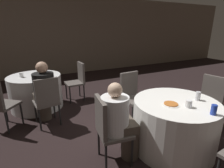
% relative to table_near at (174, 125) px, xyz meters
% --- Properties ---
extents(ground_plane, '(16.00, 16.00, 0.00)m').
position_rel_table_near_xyz_m(ground_plane, '(-0.21, 0.08, -0.36)').
color(ground_plane, black).
extents(wall_back, '(16.00, 0.06, 2.80)m').
position_rel_table_near_xyz_m(wall_back, '(-0.21, 5.05, 1.04)').
color(wall_back, '#7A6B5B').
rests_on(wall_back, ground_plane).
extents(table_near, '(1.16, 1.16, 0.72)m').
position_rel_table_near_xyz_m(table_near, '(0.00, 0.00, 0.00)').
color(table_near, white).
rests_on(table_near, ground_plane).
extents(table_far, '(1.08, 1.08, 0.72)m').
position_rel_table_near_xyz_m(table_far, '(-1.66, 2.35, 0.00)').
color(table_far, white).
rests_on(table_far, ground_plane).
extents(chair_near_east, '(0.46, 0.46, 0.91)m').
position_rel_table_near_xyz_m(chair_near_east, '(0.98, 0.17, 0.18)').
color(chair_near_east, '#59514C').
rests_on(chair_near_east, ground_plane).
extents(chair_near_north, '(0.43, 0.44, 0.91)m').
position_rel_table_near_xyz_m(chair_near_north, '(-0.09, 0.99, 0.18)').
color(chair_near_north, '#59514C').
rests_on(chair_near_north, ground_plane).
extents(chair_near_west, '(0.45, 0.45, 0.91)m').
position_rel_table_near_xyz_m(chair_near_west, '(-0.99, 0.14, 0.18)').
color(chair_near_west, '#59514C').
rests_on(chair_near_west, ground_plane).
extents(chair_far_south, '(0.45, 0.45, 0.91)m').
position_rel_table_near_xyz_m(chair_far_south, '(-1.54, 1.40, 0.18)').
color(chair_far_south, '#59514C').
rests_on(chair_far_south, ground_plane).
extents(chair_far_east, '(0.42, 0.41, 0.91)m').
position_rel_table_near_xyz_m(chair_far_east, '(-0.71, 2.38, 0.18)').
color(chair_far_east, '#59514C').
rests_on(chair_far_east, ground_plane).
extents(person_white_shirt, '(0.51, 0.37, 1.09)m').
position_rel_table_near_xyz_m(person_white_shirt, '(-0.82, 0.11, 0.19)').
color(person_white_shirt, '#4C4238').
rests_on(person_white_shirt, ground_plane).
extents(person_black_shirt, '(0.38, 0.51, 1.16)m').
position_rel_table_near_xyz_m(person_black_shirt, '(-1.56, 1.56, 0.23)').
color(person_black_shirt, '#4C4238').
rests_on(person_black_shirt, ground_plane).
extents(pizza_plate_near, '(0.23, 0.23, 0.02)m').
position_rel_table_near_xyz_m(pizza_plate_near, '(-0.14, -0.04, 0.37)').
color(pizza_plate_near, white).
rests_on(pizza_plate_near, table_near).
extents(soda_can_blue, '(0.07, 0.07, 0.12)m').
position_rel_table_near_xyz_m(soda_can_blue, '(0.09, -0.47, 0.42)').
color(soda_can_blue, '#1E38A5').
rests_on(soda_can_blue, table_near).
extents(soda_can_silver, '(0.07, 0.07, 0.12)m').
position_rel_table_near_xyz_m(soda_can_silver, '(0.30, -0.10, 0.42)').
color(soda_can_silver, silver).
rests_on(soda_can_silver, table_near).
extents(cup_near, '(0.08, 0.08, 0.10)m').
position_rel_table_near_xyz_m(cup_near, '(-0.00, -0.20, 0.41)').
color(cup_near, white).
rests_on(cup_near, table_near).
extents(bottle_far, '(0.09, 0.09, 0.24)m').
position_rel_table_near_xyz_m(bottle_far, '(-1.51, 2.22, 0.48)').
color(bottle_far, silver).
rests_on(bottle_far, table_far).
extents(cup_far, '(0.07, 0.07, 0.10)m').
position_rel_table_near_xyz_m(cup_far, '(-1.89, 2.34, 0.41)').
color(cup_far, white).
rests_on(cup_far, table_far).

